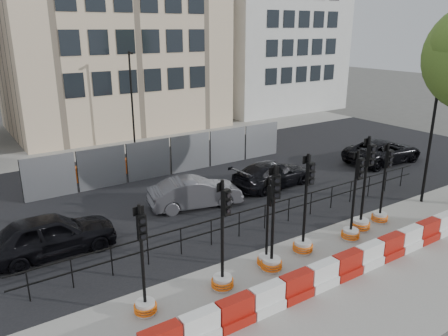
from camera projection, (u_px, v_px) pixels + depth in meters
ground at (285, 241)px, 15.73m from camera, size 120.00×120.00×0.00m
sidewalk_near at (351, 279)px, 13.35m from camera, size 40.00×6.00×0.02m
road at (190, 185)px, 21.27m from camera, size 40.00×14.00×0.03m
sidewalk_far at (122, 146)px, 28.39m from camera, size 40.00×4.00×0.02m
building_cream at (109, 3)px, 31.43m from camera, size 15.00×10.06×18.00m
building_white at (270, 20)px, 39.66m from camera, size 12.00×9.06×16.00m
kerb_railing at (265, 212)px, 16.47m from camera, size 18.00×0.04×1.00m
heras_fencing at (164, 159)px, 23.27m from camera, size 14.33×1.72×2.00m
lamp_post_far at (132, 98)px, 26.87m from camera, size 0.12×0.56×6.00m
lamp_post_near at (432, 131)px, 18.29m from camera, size 0.12×0.56×6.00m
barrier_row at (347, 266)px, 13.40m from camera, size 13.60×0.50×0.80m
traffic_signal_a at (145, 293)px, 11.53m from camera, size 0.63×0.63×3.18m
traffic_signal_b at (223, 264)px, 12.62m from camera, size 0.67×0.67×3.41m
traffic_signal_c at (272, 250)px, 13.61m from camera, size 0.69×0.69×3.51m
traffic_signal_d at (267, 246)px, 13.88m from camera, size 0.60×0.60×3.05m
traffic_signal_e at (304, 233)px, 14.71m from camera, size 0.70×0.70×3.53m
traffic_signal_f at (352, 219)px, 15.61m from camera, size 0.66×0.66×3.37m
traffic_signal_g at (362, 212)px, 16.34m from camera, size 0.73×0.73×3.68m
traffic_signal_h at (381, 207)px, 17.06m from camera, size 0.64×0.64×3.24m
car_a at (51, 235)px, 14.60m from camera, size 1.73×4.28×1.46m
car_b at (195, 193)px, 18.56m from camera, size 3.01×4.52×1.30m
car_c at (273, 174)px, 20.94m from camera, size 2.35×4.58×1.26m
car_d at (383, 151)px, 24.71m from camera, size 2.51×4.95×1.34m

